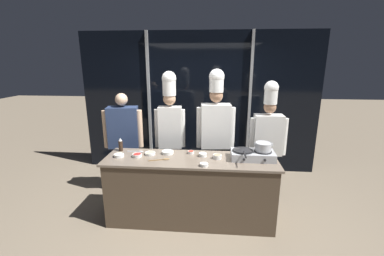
# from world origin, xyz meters

# --- Properties ---
(ground_plane) EXTENTS (24.00, 24.00, 0.00)m
(ground_plane) POSITION_xyz_m (0.00, 0.00, 0.00)
(ground_plane) COLOR #7F705B
(window_wall_back) EXTENTS (4.56, 0.09, 2.70)m
(window_wall_back) POSITION_xyz_m (0.00, 1.77, 1.35)
(window_wall_back) COLOR black
(window_wall_back) RESTS_ON ground_plane
(demo_counter) EXTENTS (2.28, 0.65, 0.91)m
(demo_counter) POSITION_xyz_m (0.00, 0.00, 0.46)
(demo_counter) COLOR #4C3D2D
(demo_counter) RESTS_ON ground_plane
(portable_stove) EXTENTS (0.56, 0.32, 0.12)m
(portable_stove) POSITION_xyz_m (0.82, 0.05, 0.97)
(portable_stove) COLOR #B2B5BA
(portable_stove) RESTS_ON demo_counter
(frying_pan) EXTENTS (0.27, 0.47, 0.04)m
(frying_pan) POSITION_xyz_m (0.69, 0.04, 1.04)
(frying_pan) COLOR #232326
(frying_pan) RESTS_ON portable_stove
(stock_pot) EXTENTS (0.23, 0.21, 0.12)m
(stock_pot) POSITION_xyz_m (0.94, 0.05, 1.09)
(stock_pot) COLOR #B7BABF
(stock_pot) RESTS_ON portable_stove
(squeeze_bottle_soy) EXTENTS (0.06, 0.06, 0.19)m
(squeeze_bottle_soy) POSITION_xyz_m (-1.02, 0.21, 1.00)
(squeeze_bottle_soy) COLOR #332319
(squeeze_bottle_soy) RESTS_ON demo_counter
(prep_bowl_ginger) EXTENTS (0.15, 0.15, 0.04)m
(prep_bowl_ginger) POSITION_xyz_m (-0.56, 0.09, 0.93)
(prep_bowl_ginger) COLOR white
(prep_bowl_ginger) RESTS_ON demo_counter
(prep_bowl_garlic) EXTENTS (0.11, 0.11, 0.05)m
(prep_bowl_garlic) POSITION_xyz_m (0.16, 0.08, 0.94)
(prep_bowl_garlic) COLOR white
(prep_bowl_garlic) RESTS_ON demo_counter
(prep_bowl_bell_pepper) EXTENTS (0.13, 0.13, 0.04)m
(prep_bowl_bell_pepper) POSITION_xyz_m (-0.72, -0.00, 0.93)
(prep_bowl_bell_pepper) COLOR white
(prep_bowl_bell_pepper) RESTS_ON demo_counter
(prep_bowl_noodles) EXTENTS (0.14, 0.14, 0.04)m
(prep_bowl_noodles) POSITION_xyz_m (-0.96, -0.02, 0.93)
(prep_bowl_noodles) COLOR white
(prep_bowl_noodles) RESTS_ON demo_counter
(prep_bowl_bean_sprouts) EXTENTS (0.17, 0.17, 0.04)m
(prep_bowl_bean_sprouts) POSITION_xyz_m (-0.33, 0.15, 0.93)
(prep_bowl_bean_sprouts) COLOR white
(prep_bowl_bean_sprouts) RESTS_ON demo_counter
(prep_bowl_chili_flakes) EXTENTS (0.09, 0.09, 0.04)m
(prep_bowl_chili_flakes) POSITION_xyz_m (-0.01, 0.19, 0.93)
(prep_bowl_chili_flakes) COLOR white
(prep_bowl_chili_flakes) RESTS_ON demo_counter
(prep_bowl_chicken) EXTENTS (0.11, 0.11, 0.04)m
(prep_bowl_chicken) POSITION_xyz_m (0.19, -0.24, 0.93)
(prep_bowl_chicken) COLOR white
(prep_bowl_chicken) RESTS_ON demo_counter
(prep_bowl_mushrooms) EXTENTS (0.12, 0.12, 0.06)m
(prep_bowl_mushrooms) POSITION_xyz_m (0.35, 0.02, 0.94)
(prep_bowl_mushrooms) COLOR white
(prep_bowl_mushrooms) RESTS_ON demo_counter
(serving_spoon_slotted) EXTENTS (0.27, 0.12, 0.02)m
(serving_spoon_slotted) POSITION_xyz_m (-0.34, -0.08, 0.92)
(serving_spoon_slotted) COLOR olive
(serving_spoon_slotted) RESTS_ON demo_counter
(serving_spoon_solid) EXTENTS (0.23, 0.05, 0.02)m
(serving_spoon_solid) POSITION_xyz_m (-0.76, 0.18, 0.92)
(serving_spoon_solid) COLOR #B2B5BA
(serving_spoon_solid) RESTS_ON demo_counter
(person_guest) EXTENTS (0.61, 0.32, 1.68)m
(person_guest) POSITION_xyz_m (-1.14, 0.68, 1.01)
(person_guest) COLOR #232326
(person_guest) RESTS_ON ground_plane
(chef_head) EXTENTS (0.48, 0.22, 2.01)m
(chef_head) POSITION_xyz_m (-0.39, 0.71, 1.22)
(chef_head) COLOR #2D3856
(chef_head) RESTS_ON ground_plane
(chef_sous) EXTENTS (0.59, 0.28, 2.05)m
(chef_sous) POSITION_xyz_m (0.33, 0.68, 1.20)
(chef_sous) COLOR #232326
(chef_sous) RESTS_ON ground_plane
(chef_line) EXTENTS (0.56, 0.23, 1.88)m
(chef_line) POSITION_xyz_m (1.12, 0.66, 1.08)
(chef_line) COLOR #232326
(chef_line) RESTS_ON ground_plane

